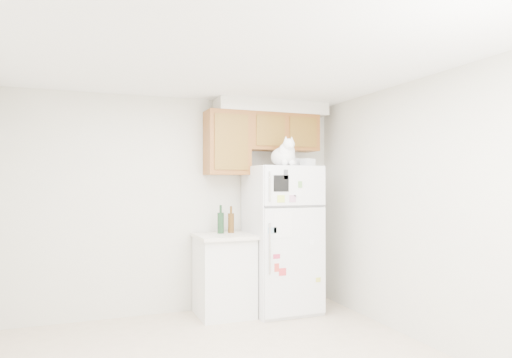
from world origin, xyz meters
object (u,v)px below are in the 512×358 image
refrigerator (282,238)px  base_counter (224,274)px  cat (284,155)px  storage_box_back (293,163)px  bottle_green (221,219)px  storage_box_front (308,163)px  bottle_amber (231,219)px

refrigerator → base_counter: (-0.69, 0.07, -0.39)m
cat → refrigerator: bearing=77.3°
refrigerator → cat: cat is taller
cat → storage_box_back: 0.31m
cat → bottle_green: cat is taller
storage_box_front → cat: bearing=163.0°
storage_box_back → refrigerator: bearing=-152.1°
storage_box_front → bottle_green: (-0.98, 0.29, -0.66)m
storage_box_back → bottle_green: storage_box_back is taller
cat → storage_box_back: bearing=45.9°
cat → bottle_green: size_ratio=1.45×
bottle_amber → base_counter: bearing=-134.9°
refrigerator → cat: size_ratio=3.57×
refrigerator → bottle_amber: (-0.57, 0.20, 0.23)m
base_counter → storage_box_front: storage_box_front is taller
refrigerator → bottle_amber: 0.64m
bottle_green → cat: bearing=-25.3°
base_counter → bottle_amber: bottle_amber is taller
cat → bottle_green: 1.05m
storage_box_back → bottle_amber: 1.01m
storage_box_back → bottle_green: bearing=177.6°
cat → bottle_amber: cat is taller
bottle_green → storage_box_back: bearing=-6.3°
refrigerator → base_counter: bearing=173.9°
storage_box_back → bottle_green: size_ratio=0.55×
refrigerator → bottle_amber: bearing=160.9°
refrigerator → storage_box_back: bearing=24.0°
storage_box_front → bottle_amber: size_ratio=0.48×
base_counter → storage_box_back: 1.55m
storage_box_back → base_counter: bearing=-175.6°
storage_box_front → bottle_amber: (-0.85, 0.31, -0.67)m
cat → storage_box_front: (0.31, 0.02, -0.08)m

